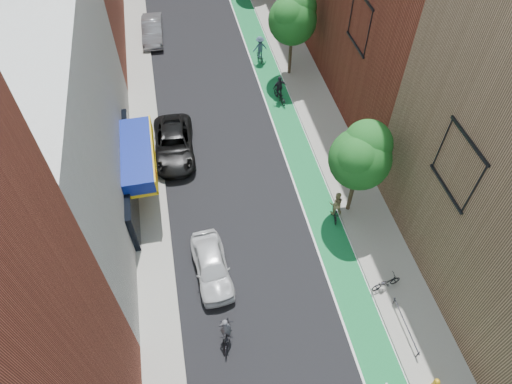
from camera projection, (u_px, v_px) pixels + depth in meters
bike_lane at (264, 62)px, 37.37m from camera, size 2.00×68.00×0.01m
sidewalk_left at (140, 76)px, 35.99m from camera, size 2.00×68.00×0.15m
sidewalk_right at (293, 58)px, 37.65m from camera, size 3.00×68.00×0.15m
building_left_white at (30, 130)px, 23.24m from camera, size 8.00×20.00×12.00m
tree_near at (361, 155)px, 23.97m from camera, size 3.40×3.36×6.42m
tree_mid at (293, 16)px, 32.60m from camera, size 3.55×3.53×6.74m
parked_car_white at (212, 266)px, 24.13m from camera, size 2.04×4.51×1.50m
parked_car_black at (174, 144)px, 30.04m from camera, size 2.88×5.73×1.56m
parked_car_silver at (152, 30)px, 39.06m from camera, size 1.97×4.87×1.57m
cyclist_lead at (226, 334)px, 21.85m from camera, size 1.04×1.98×1.94m
cyclist_lane_near at (336, 207)px, 26.48m from camera, size 0.94×1.53×2.05m
cyclist_lane_mid at (280, 92)px, 33.60m from camera, size 1.08×1.90×2.08m
cyclist_lane_far at (260, 50)px, 36.69m from camera, size 1.27×1.55×2.17m
parked_bike_far at (386, 283)px, 23.68m from camera, size 1.75×0.84×0.88m
fire_hydrant at (436, 383)px, 20.46m from camera, size 0.27×0.27×0.77m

